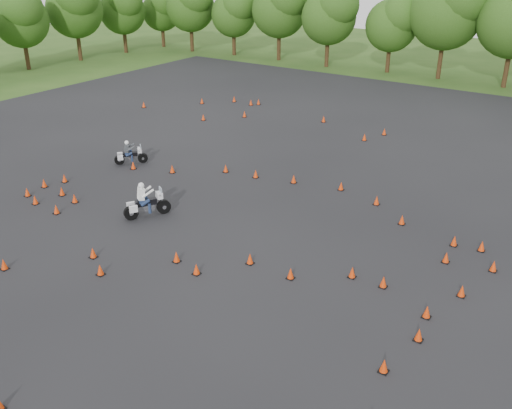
{
  "coord_description": "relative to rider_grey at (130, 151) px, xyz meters",
  "views": [
    {
      "loc": [
        13.29,
        -15.5,
        12.0
      ],
      "look_at": [
        0.0,
        4.0,
        1.2
      ],
      "focal_mm": 40.0,
      "sensor_mm": 36.0,
      "label": 1
    }
  ],
  "objects": [
    {
      "name": "rider_white",
      "position": [
        5.98,
        -4.77,
        0.13
      ],
      "size": [
        1.76,
        2.36,
        1.78
      ],
      "primitive_type": null,
      "rotation": [
        0.0,
        0.0,
        1.05
      ],
      "color": "white",
      "rests_on": "ground"
    },
    {
      "name": "traffic_cones",
      "position": [
        10.91,
        -1.33,
        -0.53
      ],
      "size": [
        36.89,
        32.53,
        0.45
      ],
      "color": "red",
      "rests_on": "asphalt_pad"
    },
    {
      "name": "rider_grey",
      "position": [
        0.0,
        0.0,
        0.0
      ],
      "size": [
        1.77,
        1.86,
        1.52
      ],
      "primitive_type": null,
      "rotation": [
        0.0,
        0.0,
        0.83
      ],
      "color": "#3C4044",
      "rests_on": "ground"
    },
    {
      "name": "treeline",
      "position": [
        14.05,
        28.23,
        3.92
      ],
      "size": [
        87.24,
        32.86,
        10.74
      ],
      "color": "#2B4E16",
      "rests_on": "ground"
    },
    {
      "name": "asphalt_pad",
      "position": [
        11.0,
        -0.85,
        -0.76
      ],
      "size": [
        62.0,
        62.0,
        0.0
      ],
      "primitive_type": "plane",
      "color": "black",
      "rests_on": "ground"
    },
    {
      "name": "ground",
      "position": [
        11.0,
        -6.85,
        -0.76
      ],
      "size": [
        140.0,
        140.0,
        0.0
      ],
      "primitive_type": "plane",
      "color": "#2D5119",
      "rests_on": "ground"
    }
  ]
}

